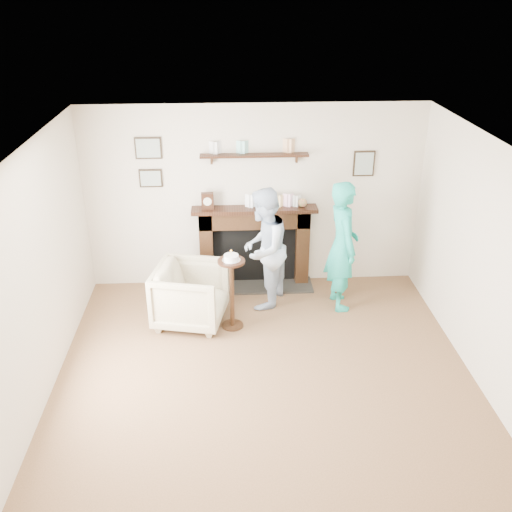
# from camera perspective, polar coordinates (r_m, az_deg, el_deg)

# --- Properties ---
(ground) EXTENTS (5.00, 5.00, 0.00)m
(ground) POSITION_cam_1_polar(r_m,az_deg,el_deg) (6.10, 1.10, -13.52)
(ground) COLOR brown
(ground) RESTS_ON ground
(room_shell) EXTENTS (4.54, 5.02, 2.52)m
(room_shell) POSITION_cam_1_polar(r_m,az_deg,el_deg) (5.86, 0.74, 3.29)
(room_shell) COLOR beige
(room_shell) RESTS_ON ground
(armchair) EXTENTS (0.99, 0.97, 0.76)m
(armchair) POSITION_cam_1_polar(r_m,az_deg,el_deg) (7.28, -6.40, -6.47)
(armchair) COLOR tan
(armchair) RESTS_ON ground
(man) EXTENTS (0.85, 0.95, 1.59)m
(man) POSITION_cam_1_polar(r_m,az_deg,el_deg) (7.61, 0.72, -4.73)
(man) COLOR #CBE1FF
(man) RESTS_ON ground
(woman) EXTENTS (0.47, 0.66, 1.70)m
(woman) POSITION_cam_1_polar(r_m,az_deg,el_deg) (7.67, 8.20, -4.77)
(woman) COLOR #20B9AF
(woman) RESTS_ON ground
(pedestal_table) EXTENTS (0.33, 0.33, 1.04)m
(pedestal_table) POSITION_cam_1_polar(r_m,az_deg,el_deg) (6.82, -2.45, -2.45)
(pedestal_table) COLOR black
(pedestal_table) RESTS_ON ground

